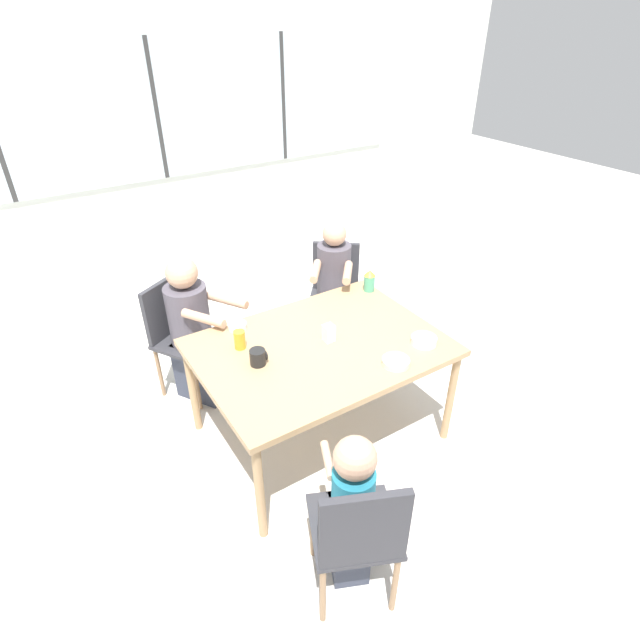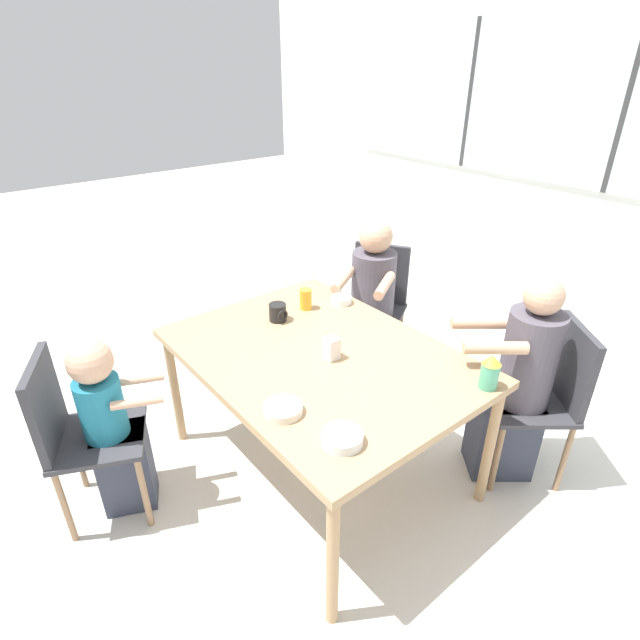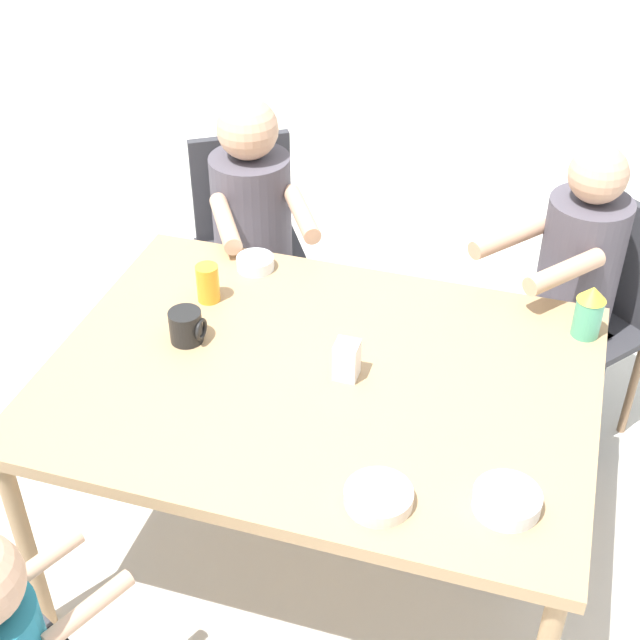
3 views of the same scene
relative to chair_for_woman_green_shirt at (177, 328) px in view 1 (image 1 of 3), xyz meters
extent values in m
plane|color=beige|center=(0.59, -0.98, -0.52)|extent=(16.00, 16.00, 0.00)
cube|color=silver|center=(0.59, 1.79, 0.88)|extent=(8.40, 0.06, 2.80)
cube|color=silver|center=(0.59, 1.75, 1.16)|extent=(5.20, 0.02, 1.19)
cube|color=#333333|center=(0.59, 1.74, 1.16)|extent=(0.04, 0.01, 1.19)
cube|color=#333333|center=(1.89, 1.74, 1.16)|extent=(0.04, 0.01, 1.19)
cube|color=tan|center=(0.59, -0.98, 0.19)|extent=(1.47, 1.08, 0.04)
cylinder|color=tan|center=(-0.09, -1.47, -0.18)|extent=(0.05, 0.05, 0.69)
cylinder|color=tan|center=(1.28, -1.47, -0.18)|extent=(0.05, 0.05, 0.69)
cylinder|color=tan|center=(-0.09, -0.49, -0.18)|extent=(0.05, 0.05, 0.69)
cylinder|color=tan|center=(1.28, -0.49, -0.18)|extent=(0.05, 0.05, 0.69)
cube|color=#333338|center=(0.05, -0.08, -0.08)|extent=(0.55, 0.55, 0.03)
cube|color=#333338|center=(-0.05, 0.08, 0.14)|extent=(0.34, 0.23, 0.42)
cylinder|color=#8C6B4C|center=(0.28, -0.14, -0.31)|extent=(0.03, 0.03, 0.43)
cylinder|color=#8C6B4C|center=(-0.01, -0.31, -0.31)|extent=(0.03, 0.03, 0.43)
cylinder|color=#8C6B4C|center=(0.10, 0.15, -0.31)|extent=(0.03, 0.03, 0.43)
cylinder|color=#8C6B4C|center=(-0.19, -0.02, -0.31)|extent=(0.03, 0.03, 0.43)
cube|color=#333338|center=(1.26, -0.16, -0.08)|extent=(0.56, 0.56, 0.03)
cube|color=#333338|center=(1.37, -0.02, 0.14)|extent=(0.32, 0.27, 0.42)
cylinder|color=#8C6B4C|center=(1.28, -0.40, -0.31)|extent=(0.03, 0.03, 0.43)
cylinder|color=#8C6B4C|center=(1.02, -0.19, -0.31)|extent=(0.03, 0.03, 0.43)
cylinder|color=#8C6B4C|center=(1.50, -0.13, -0.31)|extent=(0.03, 0.03, 0.43)
cylinder|color=#8C6B4C|center=(1.23, 0.08, -0.31)|extent=(0.03, 0.03, 0.43)
cube|color=#333338|center=(0.16, -1.95, -0.08)|extent=(0.53, 0.53, 0.03)
cube|color=#333338|center=(0.09, -2.11, 0.14)|extent=(0.36, 0.19, 0.42)
cylinder|color=#8C6B4C|center=(0.08, -1.72, -0.31)|extent=(0.03, 0.03, 0.43)
cylinder|color=#8C6B4C|center=(0.39, -1.86, -0.31)|extent=(0.03, 0.03, 0.43)
cylinder|color=#8C6B4C|center=(-0.06, -2.03, -0.31)|extent=(0.03, 0.03, 0.43)
cylinder|color=#8C6B4C|center=(0.25, -2.17, -0.31)|extent=(0.03, 0.03, 0.43)
cube|color=#333847|center=(0.10, -0.16, -0.30)|extent=(0.40, 0.43, 0.45)
cylinder|color=#4C4751|center=(0.07, -0.11, 0.15)|extent=(0.29, 0.29, 0.44)
sphere|color=tan|center=(0.07, -0.11, 0.48)|extent=(0.21, 0.21, 0.21)
cylinder|color=tan|center=(0.31, -0.26, 0.26)|extent=(0.22, 0.30, 0.06)
cylinder|color=tan|center=(0.08, -0.39, 0.26)|extent=(0.22, 0.30, 0.06)
cube|color=#333847|center=(1.20, -0.23, -0.30)|extent=(0.38, 0.39, 0.45)
cylinder|color=#4C4751|center=(1.23, -0.19, 0.18)|extent=(0.26, 0.26, 0.49)
sphere|color=tan|center=(1.23, -0.19, 0.52)|extent=(0.18, 0.18, 0.18)
cylinder|color=tan|center=(1.18, -0.44, 0.31)|extent=(0.23, 0.26, 0.06)
cylinder|color=tan|center=(1.00, -0.29, 0.31)|extent=(0.23, 0.26, 0.06)
cube|color=#333847|center=(0.19, -1.87, -0.30)|extent=(0.26, 0.29, 0.45)
cylinder|color=#1E7089|center=(0.18, -1.91, 0.08)|extent=(0.20, 0.20, 0.30)
sphere|color=tan|center=(0.18, -1.91, 0.33)|extent=(0.20, 0.20, 0.20)
cylinder|color=tan|center=(0.17, -1.72, 0.14)|extent=(0.13, 0.22, 0.04)
cylinder|color=tan|center=(0.33, -1.79, 0.14)|extent=(0.13, 0.22, 0.04)
cylinder|color=black|center=(0.19, -0.95, 0.26)|extent=(0.09, 0.09, 0.10)
torus|color=black|center=(0.24, -0.95, 0.26)|extent=(0.01, 0.07, 0.07)
cylinder|color=#4CA57F|center=(1.27, -0.59, 0.27)|extent=(0.08, 0.08, 0.12)
cone|color=gold|center=(1.27, -0.59, 0.35)|extent=(0.08, 0.08, 0.04)
cylinder|color=gold|center=(0.17, -0.75, 0.27)|extent=(0.07, 0.07, 0.12)
cube|color=silver|center=(0.67, -0.97, 0.27)|extent=(0.06, 0.06, 0.11)
cylinder|color=silver|center=(1.14, -1.31, 0.23)|extent=(0.16, 0.16, 0.04)
cylinder|color=silver|center=(0.25, -0.55, 0.23)|extent=(0.12, 0.12, 0.04)
cylinder|color=silver|center=(0.86, -1.38, 0.23)|extent=(0.16, 0.16, 0.04)
camera|label=1|loc=(-0.75, -3.08, 1.97)|focal=28.00mm
camera|label=2|loc=(2.19, -2.26, 1.48)|focal=28.00mm
camera|label=3|loc=(1.14, -2.75, 1.76)|focal=50.00mm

